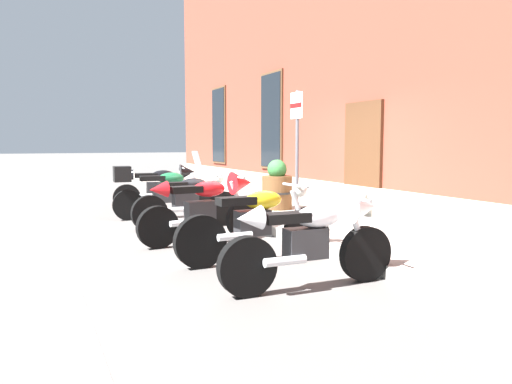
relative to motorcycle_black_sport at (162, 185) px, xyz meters
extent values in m
plane|color=#565451|center=(3.29, 0.86, -0.57)|extent=(140.00, 140.00, 0.00)
cube|color=gray|center=(3.29, 1.97, -0.49)|extent=(29.53, 2.24, 0.16)
cube|color=silver|center=(3.29, -2.34, -0.56)|extent=(29.53, 0.12, 0.01)
cube|color=gray|center=(3.29, 3.05, -0.22)|extent=(23.53, 0.10, 0.70)
cube|color=#513823|center=(-4.56, 3.07, 1.53)|extent=(1.22, 0.06, 2.52)
cube|color=black|center=(-4.56, 3.04, 1.53)|extent=(1.10, 0.03, 2.40)
cube|color=#513823|center=(-0.64, 3.07, 1.53)|extent=(1.22, 0.06, 2.52)
cube|color=black|center=(-0.64, 3.04, 1.53)|extent=(1.10, 0.03, 2.40)
cube|color=#472B19|center=(3.29, 3.06, 0.58)|extent=(1.10, 0.08, 2.30)
cylinder|color=black|center=(0.07, 0.62, -0.26)|extent=(0.19, 0.62, 0.61)
cylinder|color=black|center=(-0.09, -0.78, -0.26)|extent=(0.19, 0.62, 0.61)
cylinder|color=silver|center=(0.06, 0.52, 0.00)|extent=(0.11, 0.33, 0.66)
cube|color=#28282B|center=(-0.02, -0.13, -0.08)|extent=(0.27, 0.46, 0.32)
ellipsoid|color=black|center=(0.00, 0.02, 0.22)|extent=(0.32, 0.55, 0.24)
cube|color=black|center=(-0.04, -0.36, 0.23)|extent=(0.28, 0.50, 0.10)
cylinder|color=silver|center=(0.05, 0.44, 0.39)|extent=(0.62, 0.11, 0.04)
cylinder|color=silver|center=(0.07, -0.44, -0.21)|extent=(0.14, 0.46, 0.09)
cone|color=black|center=(0.07, 0.57, 0.29)|extent=(0.40, 0.38, 0.36)
cone|color=black|center=(-0.09, -0.76, 0.25)|extent=(0.27, 0.29, 0.24)
cylinder|color=black|center=(1.25, 0.54, -0.26)|extent=(0.16, 0.61, 0.60)
cylinder|color=black|center=(1.16, -0.98, -0.26)|extent=(0.16, 0.61, 0.60)
cylinder|color=silver|center=(1.25, 0.44, 0.01)|extent=(0.09, 0.33, 0.68)
cube|color=#28282B|center=(1.20, -0.27, -0.08)|extent=(0.25, 0.45, 0.32)
ellipsoid|color=#195633|center=(1.21, -0.12, 0.24)|extent=(0.29, 0.54, 0.24)
cube|color=black|center=(1.19, -0.50, 0.25)|extent=(0.25, 0.49, 0.10)
cylinder|color=silver|center=(1.24, 0.36, 0.41)|extent=(0.62, 0.07, 0.04)
cylinder|color=silver|center=(1.30, -0.57, -0.21)|extent=(0.12, 0.45, 0.09)
cube|color=#B2BCC6|center=(1.25, 0.42, 0.59)|extent=(0.37, 0.16, 0.40)
cube|color=black|center=(1.15, -1.08, 0.35)|extent=(0.38, 0.34, 0.30)
cylinder|color=black|center=(2.50, 0.53, -0.25)|extent=(0.15, 0.64, 0.63)
cylinder|color=black|center=(2.58, -0.87, -0.25)|extent=(0.15, 0.64, 0.63)
cylinder|color=silver|center=(2.51, 0.43, 0.00)|extent=(0.09, 0.32, 0.64)
cube|color=#28282B|center=(2.54, -0.22, -0.07)|extent=(0.24, 0.45, 0.32)
ellipsoid|color=black|center=(2.53, -0.07, 0.21)|extent=(0.29, 0.53, 0.24)
cube|color=black|center=(2.55, -0.45, 0.22)|extent=(0.25, 0.49, 0.10)
cylinder|color=silver|center=(2.51, 0.35, 0.38)|extent=(0.62, 0.07, 0.04)
cylinder|color=silver|center=(2.68, -0.51, -0.20)|extent=(0.11, 0.45, 0.09)
sphere|color=silver|center=(2.51, 0.43, 0.31)|extent=(0.18, 0.18, 0.18)
cylinder|color=black|center=(3.84, 0.37, -0.26)|extent=(0.18, 0.63, 0.62)
cylinder|color=black|center=(3.99, -1.06, -0.26)|extent=(0.18, 0.63, 0.62)
cylinder|color=silver|center=(3.85, 0.27, 0.03)|extent=(0.10, 0.34, 0.69)
cube|color=#28282B|center=(3.92, -0.40, -0.08)|extent=(0.27, 0.46, 0.32)
ellipsoid|color=red|center=(3.90, -0.25, 0.26)|extent=(0.31, 0.54, 0.24)
cube|color=black|center=(3.94, -0.63, 0.27)|extent=(0.27, 0.50, 0.10)
cylinder|color=silver|center=(3.86, 0.19, 0.43)|extent=(0.62, 0.10, 0.04)
cylinder|color=silver|center=(4.07, -0.68, -0.21)|extent=(0.14, 0.46, 0.09)
cone|color=red|center=(3.84, 0.32, 0.33)|extent=(0.39, 0.38, 0.36)
cone|color=red|center=(3.99, -1.04, 0.29)|extent=(0.27, 0.28, 0.24)
cylinder|color=black|center=(5.28, 0.66, -0.24)|extent=(0.14, 0.66, 0.66)
cylinder|color=black|center=(5.33, -0.86, -0.24)|extent=(0.14, 0.66, 0.66)
cylinder|color=silver|center=(5.28, 0.56, 0.02)|extent=(0.08, 0.32, 0.64)
cube|color=#28282B|center=(5.31, -0.15, -0.06)|extent=(0.24, 0.45, 0.32)
ellipsoid|color=gold|center=(5.30, 0.00, 0.23)|extent=(0.28, 0.53, 0.24)
cube|color=black|center=(5.32, -0.38, 0.24)|extent=(0.24, 0.49, 0.10)
cylinder|color=silver|center=(5.29, 0.48, 0.40)|extent=(0.62, 0.06, 0.04)
cylinder|color=silver|center=(5.44, -0.45, -0.19)|extent=(0.11, 0.45, 0.09)
sphere|color=silver|center=(5.28, 0.56, 0.33)|extent=(0.18, 0.18, 0.18)
cylinder|color=black|center=(6.63, 0.62, -0.26)|extent=(0.13, 0.61, 0.61)
cylinder|color=black|center=(6.60, -0.80, -0.26)|extent=(0.13, 0.61, 0.61)
cylinder|color=silver|center=(6.62, 0.52, -0.01)|extent=(0.07, 0.31, 0.63)
cube|color=#28282B|center=(6.61, -0.14, -0.08)|extent=(0.23, 0.44, 0.32)
ellipsoid|color=silver|center=(6.62, 0.01, 0.19)|extent=(0.27, 0.52, 0.24)
cube|color=black|center=(6.61, -0.37, 0.20)|extent=(0.23, 0.48, 0.10)
cylinder|color=silver|center=(6.62, 0.44, 0.36)|extent=(0.62, 0.05, 0.04)
cylinder|color=silver|center=(6.73, -0.44, -0.21)|extent=(0.10, 0.45, 0.09)
cone|color=silver|center=(6.62, 0.57, 0.26)|extent=(0.37, 0.35, 0.36)
cone|color=silver|center=(6.60, -0.78, 0.22)|extent=(0.24, 0.26, 0.24)
cylinder|color=#4C4C51|center=(3.59, 1.46, 0.72)|extent=(0.06, 0.06, 2.24)
cube|color=white|center=(3.59, 1.44, 1.59)|extent=(0.36, 0.03, 0.44)
cube|color=red|center=(3.59, 1.42, 1.59)|extent=(0.36, 0.01, 0.08)
cylinder|color=brown|center=(1.94, 1.92, -0.07)|extent=(0.62, 0.62, 0.68)
cylinder|color=black|center=(1.94, 1.92, -0.07)|extent=(0.65, 0.65, 0.04)
sphere|color=#28602D|center=(1.94, 1.92, 0.42)|extent=(0.40, 0.40, 0.40)
camera|label=1|loc=(10.97, -2.70, 0.96)|focal=34.57mm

